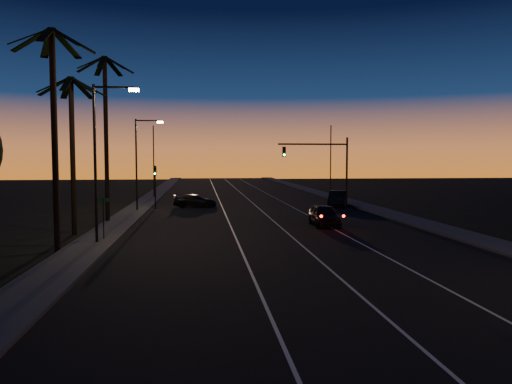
{
  "coord_description": "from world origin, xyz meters",
  "views": [
    {
      "loc": [
        -5.1,
        -8.83,
        4.88
      ],
      "look_at": [
        -1.87,
        20.38,
        2.9
      ],
      "focal_mm": 35.0,
      "sensor_mm": 36.0,
      "label": 1
    }
  ],
  "objects": [
    {
      "name": "far_pole_right",
      "position": [
        11.0,
        52.0,
        4.5
      ],
      "size": [
        0.14,
        0.14,
        9.0
      ],
      "primitive_type": "cylinder",
      "color": "black",
      "rests_on": "ground"
    },
    {
      "name": "sidewalk_right",
      "position": [
        11.2,
        30.0,
        0.08
      ],
      "size": [
        2.4,
        170.0,
        0.16
      ],
      "primitive_type": "cube",
      "color": "#3C3C39",
      "rests_on": "ground"
    },
    {
      "name": "signal_post",
      "position": [
        -9.5,
        39.98,
        2.89
      ],
      "size": [
        0.28,
        0.37,
        4.2
      ],
      "color": "black",
      "rests_on": "ground"
    },
    {
      "name": "palm_mid",
      "position": [
        -13.2,
        24.0,
        6.25
      ],
      "size": [
        4.25,
        4.16,
        10.03
      ],
      "color": "black",
      "rests_on": "ground"
    },
    {
      "name": "cross_car",
      "position": [
        -5.69,
        41.23,
        0.65
      ],
      "size": [
        4.54,
        2.23,
        1.27
      ],
      "color": "black",
      "rests_on": "road"
    },
    {
      "name": "far_pole_left",
      "position": [
        -11.0,
        55.0,
        4.5
      ],
      "size": [
        0.14,
        0.14,
        9.0
      ],
      "primitive_type": "cylinder",
      "color": "black",
      "rests_on": "ground"
    },
    {
      "name": "street_sign",
      "position": [
        -10.8,
        21.0,
        1.66
      ],
      "size": [
        0.7,
        0.06,
        2.6
      ],
      "color": "black",
      "rests_on": "ground"
    },
    {
      "name": "lane_stripe_mid",
      "position": [
        0.5,
        30.0,
        0.02
      ],
      "size": [
        0.12,
        160.0,
        0.01
      ],
      "primitive_type": "cube",
      "color": "silver",
      "rests_on": "road"
    },
    {
      "name": "signal_mast",
      "position": [
        7.14,
        39.99,
        4.78
      ],
      "size": [
        7.1,
        0.41,
        7.0
      ],
      "color": "black",
      "rests_on": "ground"
    },
    {
      "name": "palm_near",
      "position": [
        -12.6,
        18.0,
        7.07
      ],
      "size": [
        4.25,
        4.16,
        11.53
      ],
      "color": "black",
      "rests_on": "ground"
    },
    {
      "name": "streetlight_left_far",
      "position": [
        -10.69,
        38.0,
        5.06
      ],
      "size": [
        2.55,
        0.26,
        8.5
      ],
      "color": "black",
      "rests_on": "ground"
    },
    {
      "name": "road",
      "position": [
        0.0,
        30.0,
        0.01
      ],
      "size": [
        20.0,
        170.0,
        0.01
      ],
      "primitive_type": "cube",
      "color": "black",
      "rests_on": "ground"
    },
    {
      "name": "sidewalk_left",
      "position": [
        -11.2,
        30.0,
        0.08
      ],
      "size": [
        2.4,
        170.0,
        0.16
      ],
      "primitive_type": "cube",
      "color": "#3C3C39",
      "rests_on": "ground"
    },
    {
      "name": "streetlight_left_near",
      "position": [
        -10.7,
        20.0,
        5.32
      ],
      "size": [
        2.55,
        0.26,
        9.0
      ],
      "color": "black",
      "rests_on": "ground"
    },
    {
      "name": "lead_car",
      "position": [
        3.76,
        26.3,
        0.77
      ],
      "size": [
        1.97,
        5.06,
        1.52
      ],
      "color": "black",
      "rests_on": "road"
    },
    {
      "name": "palm_far",
      "position": [
        -12.2,
        30.0,
        7.61
      ],
      "size": [
        4.25,
        4.16,
        12.53
      ],
      "color": "black",
      "rests_on": "ground"
    },
    {
      "name": "lane_stripe_right",
      "position": [
        4.0,
        30.0,
        0.02
      ],
      "size": [
        0.12,
        160.0,
        0.01
      ],
      "primitive_type": "cube",
      "color": "silver",
      "rests_on": "road"
    },
    {
      "name": "right_car",
      "position": [
        8.62,
        40.11,
        0.81
      ],
      "size": [
        3.18,
        5.14,
        1.6
      ],
      "color": "black",
      "rests_on": "road"
    },
    {
      "name": "lane_stripe_left",
      "position": [
        -3.0,
        30.0,
        0.02
      ],
      "size": [
        0.12,
        160.0,
        0.01
      ],
      "primitive_type": "cube",
      "color": "silver",
      "rests_on": "road"
    }
  ]
}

